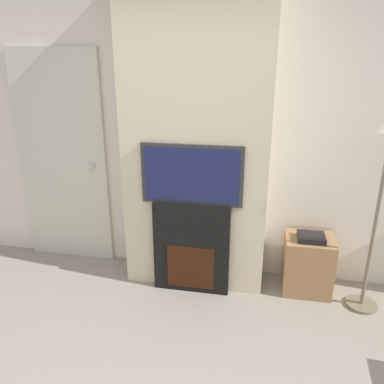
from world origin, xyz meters
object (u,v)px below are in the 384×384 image
(fireplace, at_px, (192,247))
(television, at_px, (192,175))
(floor_lamp, at_px, (384,178))
(media_stand, at_px, (308,263))

(fireplace, relative_size, television, 0.97)
(floor_lamp, bearing_deg, media_stand, 159.63)
(fireplace, relative_size, floor_lamp, 0.52)
(fireplace, xyz_separation_m, television, (0.00, -0.00, 0.67))
(floor_lamp, relative_size, media_stand, 2.82)
(media_stand, bearing_deg, floor_lamp, -20.37)
(floor_lamp, bearing_deg, fireplace, -179.55)
(television, bearing_deg, media_stand, 10.06)
(television, xyz_separation_m, floor_lamp, (1.47, 0.01, 0.06))
(television, distance_m, media_stand, 1.32)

